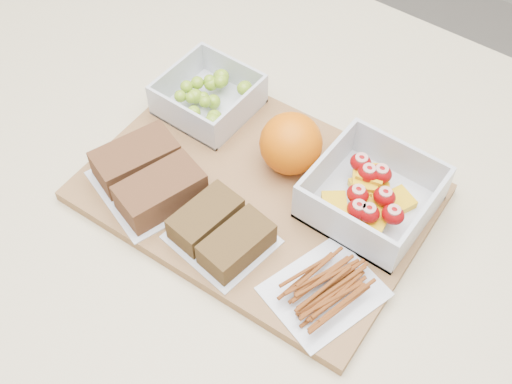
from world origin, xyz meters
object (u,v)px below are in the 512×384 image
grape_container (211,96)px  orange (291,143)px  cutting_board (257,193)px  sandwich_bag_center (221,232)px  pretzel_bag (325,286)px  fruit_container (371,196)px  sandwich_bag_left (148,176)px

grape_container → orange: bearing=-7.5°
cutting_board → grape_container: grape_container is taller
cutting_board → sandwich_bag_center: (0.01, -0.09, 0.03)m
sandwich_bag_center → pretzel_bag: 0.14m
grape_container → sandwich_bag_center: bearing=-47.7°
grape_container → fruit_container: 0.27m
fruit_container → grape_container: bearing=176.1°
grape_container → fruit_container: size_ratio=0.84×
grape_container → pretzel_bag: grape_container is taller
grape_container → sandwich_bag_left: grape_container is taller
cutting_board → grape_container: (-0.14, 0.08, 0.03)m
orange → fruit_container: bearing=0.6°
fruit_container → sandwich_bag_left: fruit_container is taller
cutting_board → orange: bearing=78.0°
fruit_container → pretzel_bag: size_ratio=0.95×
cutting_board → fruit_container: bearing=22.4°
pretzel_bag → orange: bearing=136.6°
sandwich_bag_left → pretzel_bag: 0.26m
cutting_board → sandwich_bag_center: 0.09m
cutting_board → grape_container: size_ratio=3.53×
sandwich_bag_left → pretzel_bag: (0.26, 0.00, -0.01)m
cutting_board → pretzel_bag: 0.17m
grape_container → pretzel_bag: (0.29, -0.15, -0.01)m
fruit_container → orange: size_ratio=1.74×
sandwich_bag_left → pretzel_bag: bearing=1.0°
sandwich_bag_left → sandwich_bag_center: (0.13, -0.01, -0.00)m
cutting_board → sandwich_bag_center: sandwich_bag_center is taller
sandwich_bag_left → cutting_board: bearing=34.8°
fruit_container → sandwich_bag_left: bearing=-150.2°
fruit_container → pretzel_bag: fruit_container is taller
orange → cutting_board: bearing=-99.5°
sandwich_bag_left → sandwich_bag_center: sandwich_bag_left is taller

